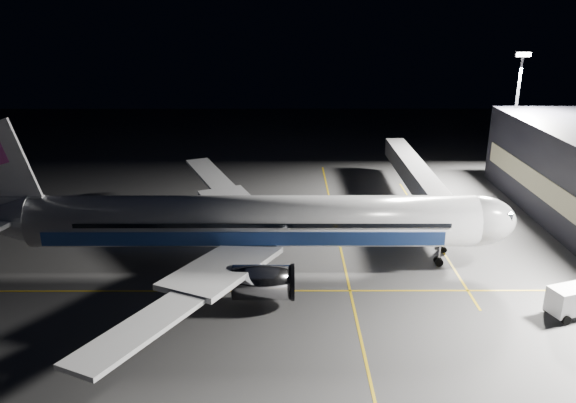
% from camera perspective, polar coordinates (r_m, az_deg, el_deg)
% --- Properties ---
extents(ground, '(200.00, 200.00, 0.00)m').
position_cam_1_polar(ground, '(63.22, -3.37, -6.47)').
color(ground, '#4C4C4F').
rests_on(ground, ground).
extents(guide_line_main, '(0.25, 80.00, 0.01)m').
position_cam_1_polar(guide_line_main, '(63.45, 5.74, -6.43)').
color(guide_line_main, gold).
rests_on(guide_line_main, ground).
extents(guide_line_cross, '(70.00, 0.25, 0.01)m').
position_cam_1_polar(guide_line_cross, '(57.88, -3.68, -9.05)').
color(guide_line_cross, gold).
rests_on(guide_line_cross, ground).
extents(guide_line_side, '(0.25, 40.00, 0.01)m').
position_cam_1_polar(guide_line_side, '(74.57, 14.21, -2.91)').
color(guide_line_side, gold).
rests_on(guide_line_side, ground).
extents(airliner, '(61.48, 54.22, 16.64)m').
position_cam_1_polar(airliner, '(61.22, -4.47, -2.11)').
color(airliner, silver).
rests_on(airliner, ground).
extents(jet_bridge, '(3.60, 34.40, 6.30)m').
position_cam_1_polar(jet_bridge, '(80.45, 13.13, 2.28)').
color(jet_bridge, '#B2B2B7').
rests_on(jet_bridge, ground).
extents(floodlight_mast_north, '(2.40, 0.68, 20.70)m').
position_cam_1_polar(floodlight_mast_north, '(97.18, 22.17, 8.99)').
color(floodlight_mast_north, '#59595E').
rests_on(floodlight_mast_north, ground).
extents(baggage_tug, '(2.63, 2.30, 1.65)m').
position_cam_1_polar(baggage_tug, '(80.98, -5.96, -0.04)').
color(baggage_tug, black).
rests_on(baggage_tug, ground).
extents(safety_cone_a, '(0.44, 0.44, 0.67)m').
position_cam_1_polar(safety_cone_a, '(72.19, -6.66, -2.89)').
color(safety_cone_a, orange).
rests_on(safety_cone_a, ground).
extents(safety_cone_b, '(0.41, 0.41, 0.62)m').
position_cam_1_polar(safety_cone_b, '(72.83, 1.80, -2.58)').
color(safety_cone_b, orange).
rests_on(safety_cone_b, ground).
extents(safety_cone_c, '(0.39, 0.39, 0.59)m').
position_cam_1_polar(safety_cone_c, '(72.29, -9.22, -3.02)').
color(safety_cone_c, orange).
rests_on(safety_cone_c, ground).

